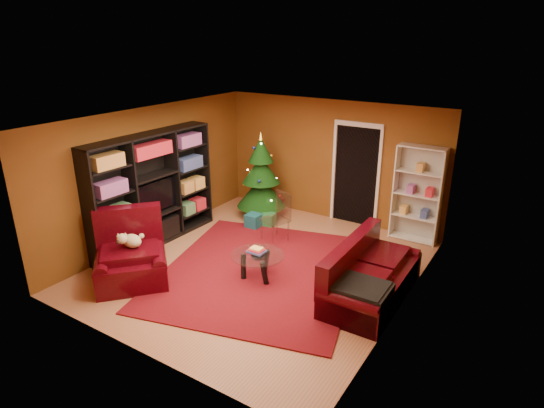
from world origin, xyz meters
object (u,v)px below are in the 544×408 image
Objects in this scene: christmas_tree at (261,176)px; gift_box_red at (278,203)px; white_bookshelf at (417,195)px; armchair at (131,255)px; sofa at (373,271)px; rug at (260,271)px; acrylic_chair at (275,220)px; gift_box_teal at (254,221)px; media_unit at (153,190)px; dog at (132,241)px; gift_box_green at (268,220)px; coffee_table at (258,266)px.

christmas_tree is 8.05× the size of gift_box_red.
armchair is at bearing -129.05° from white_bookshelf.
armchair reaches higher than sofa.
acrylic_chair is (-0.44, 1.18, 0.44)m from rug.
gift_box_teal reaches higher than gift_box_red.
gift_box_teal is 2.96m from armchair.
armchair is (0.78, -1.30, -0.61)m from media_unit.
christmas_tree is at bearing 59.98° from sofa.
sofa is (3.33, -1.89, -0.48)m from christmas_tree.
white_bookshelf reaches higher than dog.
media_unit is at bearing 74.14° from dog.
gift_box_green is 2.26m from coffee_table.
rug is at bearing -61.24° from gift_box_green.
gift_box_red is 4.10m from sofa.
christmas_tree is 2.91m from coffee_table.
gift_box_teal is at bearing -157.37° from white_bookshelf.
christmas_tree is at bearing -97.34° from gift_box_red.
rug is 12.59× the size of gift_box_teal.
armchair is at bearing -93.71° from gift_box_red.
media_unit is at bearing -127.30° from gift_box_green.
acrylic_chair reaches higher than dog.
gift_box_red is (1.04, 2.84, -0.96)m from media_unit.
gift_box_teal is at bearing 126.56° from coffee_table.
white_bookshelf is 3.49m from coffee_table.
coffee_table is at bearing -13.48° from armchair.
gift_box_red is at bearing 141.64° from acrylic_chair.
christmas_tree is at bearing 123.16° from rug.
acrylic_chair is (1.17, 2.57, -0.02)m from armchair.
gift_box_red is at bearing 97.29° from gift_box_teal.
christmas_tree is 7.02× the size of gift_box_green.
gift_box_teal is 0.14× the size of sofa.
white_bookshelf is 2.21× the size of coffee_table.
media_unit is 7.05× the size of dog.
media_unit is at bearing -110.20° from gift_box_red.
white_bookshelf is at bearing 55.99° from rug.
media_unit is at bearing -113.25° from christmas_tree.
christmas_tree is 3.50m from dog.
acrylic_chair reaches higher than gift_box_teal.
acrylic_chair is at bearing -145.00° from white_bookshelf.
armchair is at bearing -135.00° from dog.
sofa is 2.34× the size of acrylic_chair.
rug is 1.98m from sofa.
sofa is at bearing 8.21° from rug.
gift_box_green is at bearing -41.85° from christmas_tree.
media_unit reaches higher than dog.
sofa reaches higher than gift_box_red.
media_unit reaches higher than christmas_tree.
gift_box_teal is 2.16m from coffee_table.
sofa is (3.52, 1.67, -0.02)m from armchair.
gift_box_red is 1.84m from acrylic_chair.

